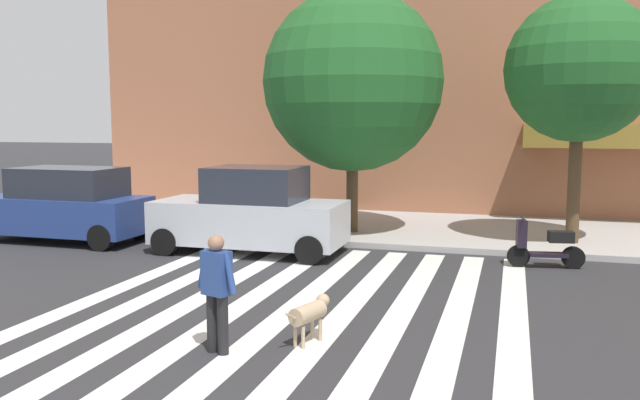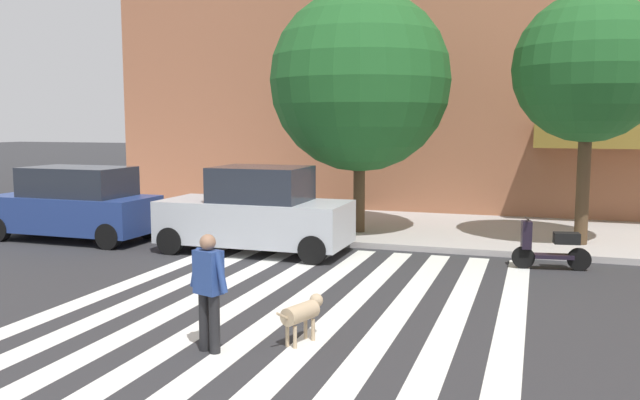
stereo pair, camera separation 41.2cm
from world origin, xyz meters
name	(u,v)px [view 2 (the right image)]	position (x,y,z in m)	size (l,w,h in m)	color
ground_plane	(277,333)	(0.00, 6.81, 0.00)	(160.00, 160.00, 0.00)	#2B2B2D
sidewalk_far	(405,228)	(0.00, 16.62, 0.07)	(80.00, 6.00, 0.15)	#AEA8A5
crosswalk_stripes	(260,330)	(-0.28, 6.81, 0.00)	(7.65, 13.02, 0.01)	silver
parked_car_near_curb	(75,204)	(-8.11, 12.34, 0.97)	(4.44, 1.95, 1.97)	navy
parked_car_behind_first	(256,213)	(-2.80, 12.34, 0.97)	(4.57, 2.01, 2.09)	#B0B6BE
parked_scooter	(551,247)	(3.96, 12.62, 0.48)	(1.63, 0.57, 1.11)	black
street_tree_nearest	(360,81)	(-1.00, 15.19, 4.25)	(4.87, 4.87, 6.54)	#4C3823
street_tree_middle	(589,69)	(4.69, 15.15, 4.43)	(3.59, 3.59, 6.09)	#4C3823
pedestrian_dog_walker	(209,286)	(-0.56, 5.76, 0.93)	(0.69, 0.35, 1.64)	black
dog_on_leash	(303,312)	(0.52, 6.52, 0.44)	(0.46, 0.97, 0.65)	tan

